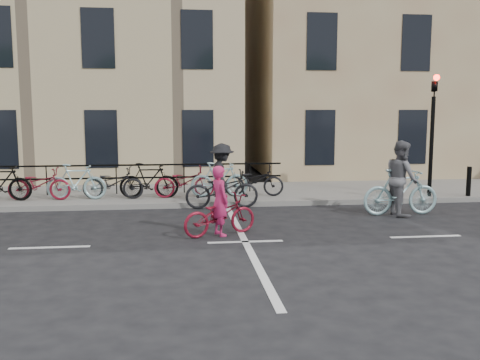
{
  "coord_description": "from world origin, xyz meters",
  "views": [
    {
      "loc": [
        -1.39,
        -10.92,
        2.8
      ],
      "look_at": [
        0.08,
        1.66,
        1.1
      ],
      "focal_mm": 40.0,
      "sensor_mm": 36.0,
      "label": 1
    }
  ],
  "objects": [
    {
      "name": "building_east",
      "position": [
        9.0,
        13.0,
        6.15
      ],
      "size": [
        14.0,
        10.0,
        12.0
      ],
      "primitive_type": "cube",
      "color": "#A18561",
      "rests_on": "sidewalk"
    },
    {
      "name": "parked_bikes",
      "position": [
        -3.3,
        5.04,
        0.64
      ],
      "size": [
        10.4,
        1.23,
        1.05
      ],
      "color": "black",
      "rests_on": "sidewalk"
    },
    {
      "name": "cyclist_grey",
      "position": [
        4.43,
        2.38,
        0.8
      ],
      "size": [
        2.06,
        0.98,
        1.98
      ],
      "rotation": [
        0.0,
        0.0,
        1.59
      ],
      "color": "#98C1C6",
      "rests_on": "ground"
    },
    {
      "name": "sidewalk",
      "position": [
        -4.0,
        6.0,
        0.07
      ],
      "size": [
        46.0,
        4.0,
        0.15
      ],
      "primitive_type": "cube",
      "color": "slate",
      "rests_on": "ground"
    },
    {
      "name": "cyclist_pink",
      "position": [
        -0.48,
        0.68,
        0.54
      ],
      "size": [
        1.85,
        1.24,
        1.55
      ],
      "rotation": [
        0.0,
        0.0,
        1.97
      ],
      "color": "maroon",
      "rests_on": "ground"
    },
    {
      "name": "traffic_light",
      "position": [
        6.2,
        4.34,
        2.45
      ],
      "size": [
        0.18,
        0.3,
        3.9
      ],
      "color": "black",
      "rests_on": "sidewalk"
    },
    {
      "name": "bollard_west",
      "position": [
        7.4,
        4.25,
        0.6
      ],
      "size": [
        0.14,
        0.14,
        0.9
      ],
      "primitive_type": "cylinder",
      "color": "black",
      "rests_on": "sidewalk"
    },
    {
      "name": "cyclist_dark",
      "position": [
        -0.16,
        3.9,
        0.72
      ],
      "size": [
        2.09,
        1.22,
        1.83
      ],
      "rotation": [
        0.0,
        0.0,
        1.62
      ],
      "color": "black",
      "rests_on": "ground"
    },
    {
      "name": "bollard_east",
      "position": [
        5.0,
        4.25,
        0.6
      ],
      "size": [
        0.14,
        0.14,
        0.9
      ],
      "primitive_type": "cylinder",
      "color": "black",
      "rests_on": "sidewalk"
    },
    {
      "name": "ground",
      "position": [
        0.0,
        0.0,
        0.0
      ],
      "size": [
        120.0,
        120.0,
        0.0
      ],
      "primitive_type": "plane",
      "color": "black",
      "rests_on": "ground"
    }
  ]
}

